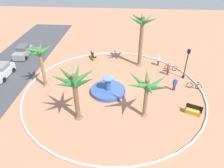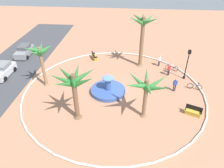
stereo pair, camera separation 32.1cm
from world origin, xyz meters
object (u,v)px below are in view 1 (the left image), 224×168
person_cyclist_helmet (168,69)px  palm_tree_near_fountain (147,87)px  bench_east (94,57)px  person_pedestrian_stroll (158,60)px  fountain (108,90)px  lamppost (187,61)px  parked_car_second (2,71)px  parked_car_third (23,52)px  palm_tree_mid_plaza (74,85)px  bicycle_by_lamppost (171,68)px  palm_tree_by_curb (142,30)px  bench_west (193,111)px  palm_tree_far_side (40,55)px  person_cyclist_photo (175,84)px  bicycle_red_frame (194,86)px

person_cyclist_helmet → palm_tree_near_fountain: bearing=156.9°
bench_east → person_pedestrian_stroll: size_ratio=1.04×
fountain → lamppost: lamppost is taller
parked_car_second → parked_car_third: (6.10, -0.08, 0.00)m
palm_tree_mid_plaza → bicycle_by_lamppost: palm_tree_mid_plaza is taller
fountain → palm_tree_by_curb: (6.95, -3.81, 4.88)m
fountain → bench_east: (8.41, 2.96, 0.05)m
palm_tree_near_fountain → bench_west: (0.60, -4.92, -3.09)m
palm_tree_near_fountain → bicycle_by_lamppost: bearing=-23.5°
palm_tree_far_side → parked_car_third: size_ratio=1.30×
bench_east → person_cyclist_helmet: (-3.87, -10.45, 0.57)m
person_cyclist_photo → parked_car_second: size_ratio=0.41×
palm_tree_mid_plaza → bicycle_by_lamppost: size_ratio=3.09×
fountain → person_cyclist_helmet: 8.78m
palm_tree_by_curb → palm_tree_far_side: (-6.23, 11.45, -1.07)m
parked_car_second → parked_car_third: size_ratio=0.99×
parked_car_second → parked_car_third: same height
person_cyclist_helmet → person_pedestrian_stroll: person_cyclist_helmet is taller
bicycle_red_frame → person_cyclist_photo: size_ratio=1.01×
bicycle_red_frame → bicycle_by_lamppost: 4.76m
palm_tree_far_side → bicycle_by_lamppost: bearing=-71.9°
palm_tree_far_side → bench_east: size_ratio=3.16×
palm_tree_far_side → lamppost: 17.43m
fountain → bench_east: 8.92m
palm_tree_far_side → bicycle_by_lamppost: (5.14, -15.77, -3.72)m
person_cyclist_photo → lamppost: bearing=-30.2°
bench_west → parked_car_second: parked_car_second is taller
person_pedestrian_stroll → palm_tree_mid_plaza: bearing=142.0°
fountain → palm_tree_far_side: palm_tree_far_side is taller
palm_tree_near_fountain → lamppost: size_ratio=1.11×
palm_tree_mid_plaza → person_cyclist_helmet: palm_tree_mid_plaza is taller
bench_west → person_cyclist_photo: 4.27m
palm_tree_near_fountain → bench_east: bearing=29.8°
bench_east → person_pedestrian_stroll: 9.58m
palm_tree_far_side → person_cyclist_photo: (0.24, -15.33, -3.17)m
lamppost → person_cyclist_photo: lamppost is taller
person_pedestrian_stroll → fountain: bearing=137.4°
person_cyclist_photo → parked_car_third: bearing=70.6°
fountain → bench_east: bearing=19.4°
person_cyclist_helmet → bicycle_red_frame: bearing=-138.6°
palm_tree_mid_plaza → parked_car_second: size_ratio=1.30×
person_cyclist_helmet → person_cyclist_photo: 3.59m
bench_east → person_pedestrian_stroll: bearing=-98.1°
palm_tree_by_curb → parked_car_second: size_ratio=1.78×
fountain → person_cyclist_helmet: (4.54, -7.49, 0.62)m
bench_west → bicycle_red_frame: (4.65, -1.24, 0.04)m
bench_west → person_pedestrian_stroll: person_pedestrian_stroll is taller
palm_tree_mid_plaza → bench_west: size_ratio=3.11×
palm_tree_mid_plaza → bench_west: bearing=-83.0°
person_cyclist_photo → parked_car_second: parked_car_second is taller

